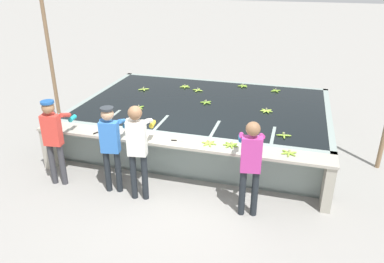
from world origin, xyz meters
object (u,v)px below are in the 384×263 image
worker_2 (138,144)px  support_post_left (52,65)px  banana_bunch_floating_0 (266,111)px  banana_bunch_floating_2 (284,135)px  banana_bunch_floating_4 (185,87)px  banana_bunch_ledge_1 (289,153)px  banana_bunch_floating_5 (206,102)px  worker_0 (54,134)px  banana_bunch_floating_7 (139,107)px  knife_1 (99,132)px  worker_3 (251,160)px  banana_bunch_floating_1 (276,91)px  worker_1 (111,141)px  knife_0 (178,141)px  banana_bunch_floating_6 (144,89)px  banana_bunch_ledge_2 (231,145)px  banana_bunch_floating_3 (198,90)px  banana_bunch_floating_8 (243,86)px  banana_bunch_ledge_0 (209,143)px

worker_2 → support_post_left: 4.07m
banana_bunch_floating_0 → banana_bunch_floating_2: same height
banana_bunch_floating_4 → banana_bunch_ledge_1: size_ratio=0.98×
banana_bunch_floating_5 → support_post_left: bearing=-175.3°
banana_bunch_ledge_1 → banana_bunch_floating_5: bearing=133.3°
worker_0 → banana_bunch_floating_7: size_ratio=6.41×
banana_bunch_floating_7 → knife_1: (-0.21, -1.41, -0.01)m
worker_3 → banana_bunch_floating_4: worker_3 is taller
banana_bunch_floating_1 → banana_bunch_floating_4: size_ratio=0.93×
worker_1 → worker_3: (2.45, -0.04, 0.01)m
banana_bunch_floating_5 → support_post_left: support_post_left is taller
banana_bunch_floating_7 → knife_0: bearing=-45.4°
banana_bunch_floating_7 → worker_1: bearing=-81.4°
banana_bunch_floating_6 → support_post_left: (-2.00, -0.83, 0.68)m
worker_2 → banana_bunch_ledge_2: (1.47, 0.67, -0.13)m
banana_bunch_floating_1 → knife_0: bearing=-113.2°
worker_0 → worker_3: 3.56m
banana_bunch_ledge_1 → knife_0: bearing=-178.8°
banana_bunch_floating_2 → banana_bunch_floating_3: size_ratio=1.00×
worker_3 → banana_bunch_floating_8: worker_3 is taller
banana_bunch_floating_4 → banana_bunch_ledge_0: 3.40m
banana_bunch_ledge_1 → banana_bunch_ledge_2: 1.00m
banana_bunch_floating_4 → knife_0: bearing=-75.3°
banana_bunch_floating_2 → banana_bunch_floating_6: (-3.59, 1.88, 0.00)m
banana_bunch_floating_1 → worker_3: bearing=-91.2°
banana_bunch_floating_7 → banana_bunch_ledge_2: (2.30, -1.30, 0.00)m
banana_bunch_floating_1 → knife_0: (-1.47, -3.43, -0.01)m
worker_3 → banana_bunch_floating_2: 1.36m
worker_2 → banana_bunch_floating_2: size_ratio=6.18×
banana_bunch_floating_5 → banana_bunch_ledge_2: banana_bunch_ledge_2 is taller
worker_3 → banana_bunch_floating_0: worker_3 is taller
banana_bunch_floating_4 → banana_bunch_floating_8: same height
banana_bunch_floating_2 → banana_bunch_floating_3: (-2.25, 2.19, 0.00)m
worker_0 → banana_bunch_floating_4: 3.93m
knife_0 → banana_bunch_floating_5: bearing=90.0°
banana_bunch_floating_2 → support_post_left: size_ratio=0.09×
banana_bunch_floating_7 → banana_bunch_floating_6: bearing=108.1°
knife_0 → knife_1: size_ratio=1.05×
banana_bunch_floating_1 → banana_bunch_ledge_0: banana_bunch_ledge_0 is taller
banana_bunch_floating_7 → banana_bunch_floating_1: bearing=36.2°
worker_0 → banana_bunch_floating_7: worker_0 is taller
banana_bunch_floating_2 → knife_0: bearing=-157.8°
banana_bunch_floating_2 → banana_bunch_floating_8: (-1.21, 2.85, -0.00)m
banana_bunch_floating_1 → banana_bunch_ledge_0: 3.52m
banana_bunch_floating_6 → banana_bunch_ledge_1: 4.53m
banana_bunch_floating_0 → banana_bunch_floating_6: (-3.15, 0.68, 0.00)m
banana_bunch_floating_0 → banana_bunch_floating_5: size_ratio=1.02×
worker_0 → banana_bunch_ledge_1: 4.17m
banana_bunch_floating_5 → banana_bunch_ledge_0: size_ratio=0.98×
worker_3 → banana_bunch_ledge_1: 0.82m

